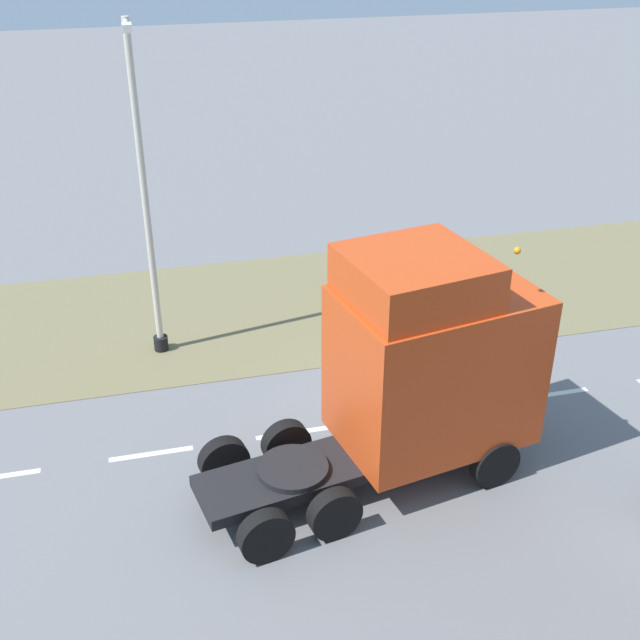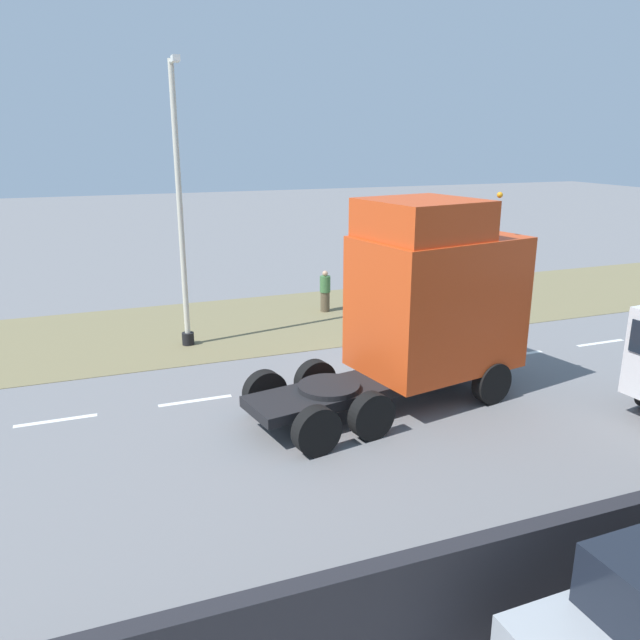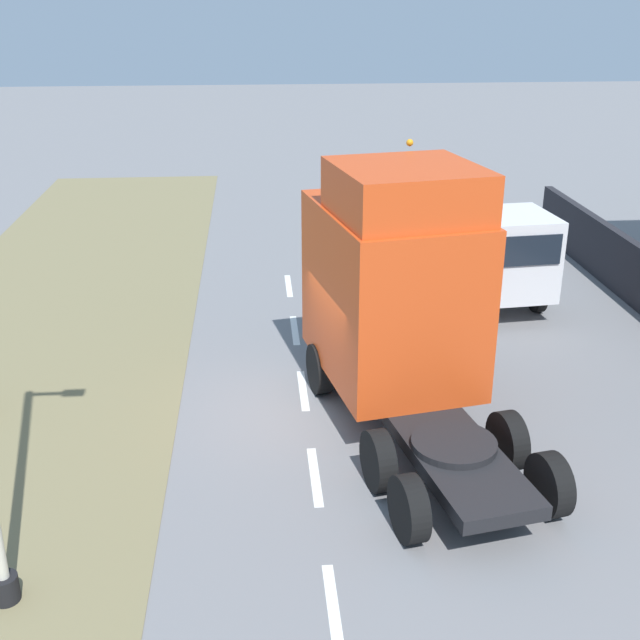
# 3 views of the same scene
# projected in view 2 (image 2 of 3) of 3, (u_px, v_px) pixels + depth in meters

# --- Properties ---
(ground_plane) EXTENTS (120.00, 120.00, 0.00)m
(ground_plane) POSITION_uv_depth(u_px,v_px,m) (394.00, 372.00, 17.27)
(ground_plane) COLOR slate
(ground_plane) RESTS_ON ground
(grass_verge) EXTENTS (7.00, 44.00, 0.01)m
(grass_verge) POSITION_uv_depth(u_px,v_px,m) (319.00, 316.00, 22.66)
(grass_verge) COLOR olive
(grass_verge) RESTS_ON ground
(lane_markings) EXTENTS (0.16, 17.80, 0.00)m
(lane_markings) POSITION_uv_depth(u_px,v_px,m) (371.00, 376.00, 17.03)
(lane_markings) COLOR white
(lane_markings) RESTS_ON ground
(lorry_cab) EXTENTS (3.78, 7.16, 5.05)m
(lorry_cab) POSITION_uv_depth(u_px,v_px,m) (428.00, 301.00, 15.03)
(lorry_cab) COLOR black
(lorry_cab) RESTS_ON ground
(lamp_post) EXTENTS (1.31, 0.37, 8.35)m
(lamp_post) POSITION_uv_depth(u_px,v_px,m) (181.00, 223.00, 18.42)
(lamp_post) COLOR black
(lamp_post) RESTS_ON ground
(pedestrian) EXTENTS (0.39, 0.39, 1.56)m
(pedestrian) POSITION_uv_depth(u_px,v_px,m) (325.00, 292.00, 23.06)
(pedestrian) COLOR brown
(pedestrian) RESTS_ON ground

